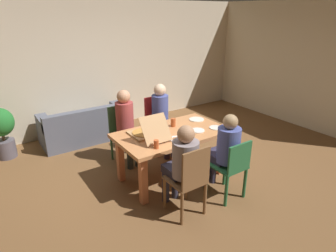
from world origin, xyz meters
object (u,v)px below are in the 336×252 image
object	(u,v)px
chair_2	(157,123)
plate_0	(216,128)
drinking_glass_1	(173,122)
person_0	(182,161)
chair_0	(190,179)
plate_3	(197,119)
chair_3	(123,131)
potted_plant	(2,129)
dining_table	(172,139)
person_3	(126,122)
drinking_glass_0	(156,144)
chair_1	(231,167)
person_1	(224,148)
person_2	(162,114)
plate_1	(198,130)
couch	(87,127)
pizza_box_0	(146,132)
plate_2	(176,139)

from	to	relation	value
chair_2	plate_0	distance (m)	1.27
drinking_glass_1	chair_2	bearing A→B (deg)	75.86
person_0	drinking_glass_1	xyz separation A→B (m)	(0.50, 0.91, 0.11)
chair_0	plate_3	distance (m)	1.49
chair_3	potted_plant	world-z (taller)	chair_3
dining_table	drinking_glass_1	distance (m)	0.29
person_3	drinking_glass_0	size ratio (longest dim) A/B	10.93
chair_1	drinking_glass_0	size ratio (longest dim) A/B	7.53
person_0	chair_3	size ratio (longest dim) A/B	1.25
person_1	person_2	size ratio (longest dim) A/B	0.95
chair_0	person_0	size ratio (longest dim) A/B	0.81
chair_2	plate_3	world-z (taller)	chair_2
plate_0	person_3	bearing A→B (deg)	133.54
dining_table	plate_1	distance (m)	0.41
chair_2	chair_3	bearing A→B (deg)	-179.80
chair_1	plate_3	world-z (taller)	chair_1
chair_0	person_3	size ratio (longest dim) A/B	0.76
person_3	couch	distance (m)	1.42
dining_table	pizza_box_0	bearing A→B (deg)	166.13
drinking_glass_0	potted_plant	distance (m)	2.99
plate_0	drinking_glass_0	distance (m)	1.14
person_2	plate_3	size ratio (longest dim) A/B	5.19
dining_table	chair_3	distance (m)	1.02
pizza_box_0	plate_2	xyz separation A→B (m)	(0.28, -0.35, -0.04)
chair_0	plate_3	bearing A→B (deg)	47.60
chair_0	potted_plant	bearing A→B (deg)	119.11
chair_3	plate_3	xyz separation A→B (m)	(0.99, -0.75, 0.24)
person_1	chair_2	world-z (taller)	person_1
drinking_glass_1	chair_3	bearing A→B (deg)	122.88
person_2	drinking_glass_0	xyz separation A→B (m)	(-0.83, -1.13, 0.08)
person_0	chair_0	bearing A→B (deg)	-90.00
person_2	potted_plant	bearing A→B (deg)	149.96
plate_1	person_3	bearing A→B (deg)	125.54
plate_1	couch	bearing A→B (deg)	112.46
drinking_glass_1	pizza_box_0	bearing A→B (deg)	-171.29
person_0	plate_2	distance (m)	0.54
plate_1	couch	world-z (taller)	plate_1
plate_3	couch	distance (m)	2.33
chair_3	drinking_glass_0	xyz separation A→B (m)	(-0.13, -1.28, 0.29)
pizza_box_0	drinking_glass_1	xyz separation A→B (m)	(0.53, 0.08, 0.01)
dining_table	potted_plant	size ratio (longest dim) A/B	1.81
chair_1	person_3	bearing A→B (deg)	112.18
person_3	plate_0	bearing A→B (deg)	-46.46
chair_3	potted_plant	xyz separation A→B (m)	(-1.71, 1.24, 0.00)
dining_table	chair_0	size ratio (longest dim) A/B	1.70
chair_2	pizza_box_0	xyz separation A→B (m)	(-0.72, -0.86, 0.29)
chair_0	chair_3	xyz separation A→B (m)	(0.00, 1.84, 0.00)
person_2	plate_2	distance (m)	1.14
chair_0	person_3	xyz separation A→B (m)	(0.00, 1.69, 0.22)
person_0	drinking_glass_1	bearing A→B (deg)	61.15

